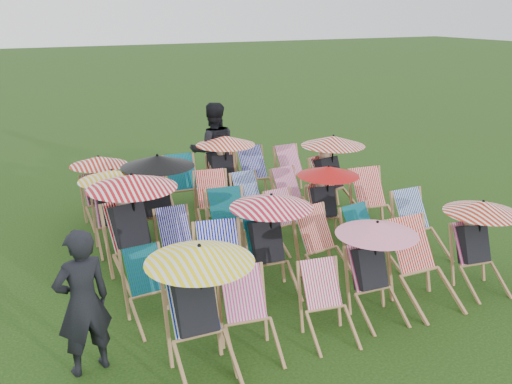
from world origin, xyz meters
name	(u,v)px	position (x,y,z in m)	size (l,w,h in m)	color
ground	(264,254)	(0.00, 0.00, 0.00)	(100.00, 100.00, 0.00)	black
deckchair_0	(200,307)	(-1.87, -2.25, 0.70)	(1.12, 1.16, 1.33)	#A7794E
deckchair_1	(250,317)	(-1.31, -2.24, 0.44)	(0.68, 0.87, 0.87)	#A7794E
deckchair_2	(328,305)	(-0.38, -2.34, 0.41)	(0.65, 0.82, 0.81)	#A7794E
deckchair_3	(376,268)	(0.39, -2.17, 0.62)	(0.99, 1.04, 1.17)	#A7794E
deckchair_4	(425,266)	(1.12, -2.21, 0.51)	(0.69, 0.96, 1.02)	#A7794E
deckchair_5	(480,244)	(2.08, -2.19, 0.62)	(0.99, 1.06, 1.18)	#A7794E
deckchair_6	(152,289)	(-2.06, -1.13, 0.42)	(0.60, 0.81, 0.84)	#A7794E
deckchair_7	(224,270)	(-1.16, -1.18, 0.50)	(0.82, 1.02, 1.00)	#A7794E
deckchair_8	(271,242)	(-0.42, -1.02, 0.68)	(1.09, 1.14, 1.29)	#A7794E
deckchair_9	(325,246)	(0.42, -1.04, 0.47)	(0.71, 0.92, 0.93)	#A7794E
deckchair_10	(371,241)	(1.13, -1.13, 0.44)	(0.70, 0.89, 0.88)	#A7794E
deckchair_11	(421,226)	(2.11, -1.05, 0.47)	(0.63, 0.87, 0.94)	#A7794E
deckchair_12	(135,225)	(-1.91, 0.12, 0.77)	(1.22, 1.32, 1.45)	#A7794E
deckchair_13	(179,243)	(-1.31, 0.05, 0.42)	(0.57, 0.79, 0.85)	#A7794E
deckchair_14	(232,227)	(-0.48, 0.09, 0.49)	(0.75, 0.98, 0.99)	#A7794E
deckchair_15	(290,221)	(0.50, 0.10, 0.42)	(0.64, 0.83, 0.85)	#A7794E
deckchair_16	(327,202)	(1.20, 0.14, 0.62)	(1.00, 1.06, 1.18)	#A7794E
deckchair_17	(376,202)	(2.12, 0.06, 0.50)	(0.75, 0.98, 0.99)	#A7794E
deckchair_18	(113,208)	(-1.95, 1.28, 0.65)	(1.03, 1.08, 1.23)	#A7794E
deckchair_19	(159,197)	(-1.22, 1.26, 0.73)	(1.16, 1.23, 1.38)	#A7794E
deckchair_20	(215,203)	(-0.27, 1.26, 0.47)	(0.78, 0.97, 0.95)	#A7794E
deckchair_21	(252,200)	(0.42, 1.26, 0.42)	(0.57, 0.79, 0.85)	#A7794E
deckchair_22	(294,195)	(1.18, 1.14, 0.43)	(0.66, 0.85, 0.86)	#A7794E
deckchair_23	(334,172)	(2.06, 1.22, 0.73)	(1.16, 1.26, 1.38)	#A7794E
deckchair_24	(100,189)	(-1.91, 2.47, 0.61)	(0.98, 1.04, 1.16)	#A7794E
deckchair_25	(149,193)	(-1.09, 2.38, 0.44)	(0.65, 0.85, 0.87)	#A7794E
deckchair_26	(186,186)	(-0.41, 2.32, 0.50)	(0.70, 0.95, 1.00)	#A7794E
deckchair_27	(225,170)	(0.38, 2.37, 0.69)	(1.11, 1.18, 1.31)	#A7794E
deckchair_28	(258,175)	(1.09, 2.39, 0.49)	(0.65, 0.91, 0.98)	#A7794E
deckchair_29	(295,171)	(1.93, 2.39, 0.46)	(0.66, 0.88, 0.92)	#A7794E
person_left	(83,303)	(-2.94, -1.77, 0.78)	(0.57, 0.37, 1.56)	black
person_rear	(213,151)	(0.37, 2.88, 0.94)	(0.91, 0.71, 1.88)	black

